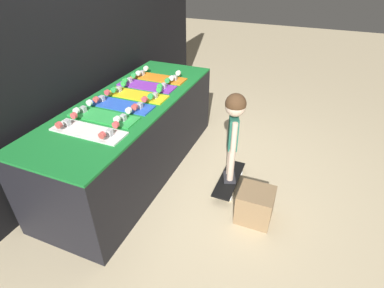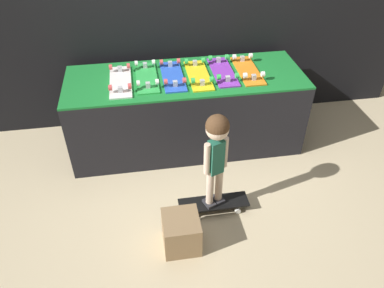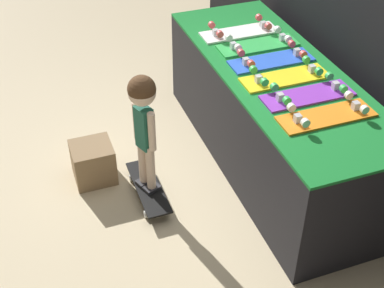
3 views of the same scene
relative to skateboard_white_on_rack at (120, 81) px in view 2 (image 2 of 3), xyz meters
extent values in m
plane|color=beige|center=(0.62, -0.47, -0.81)|extent=(16.00, 16.00, 0.00)
cube|color=black|center=(0.62, 0.59, 0.50)|extent=(5.18, 0.10, 2.62)
cube|color=black|center=(0.62, 0.02, -0.42)|extent=(2.30, 0.82, 0.77)
cube|color=#19752D|center=(0.62, 0.02, -0.03)|extent=(2.30, 0.82, 0.02)
cube|color=white|center=(0.00, 0.00, -0.01)|extent=(0.20, 0.61, 0.01)
cube|color=#B7B7BC|center=(0.00, 0.20, 0.02)|extent=(0.04, 0.04, 0.05)
cylinder|color=#D84C4C|center=(0.08, 0.20, 0.05)|extent=(0.03, 0.05, 0.05)
cylinder|color=#D84C4C|center=(-0.08, 0.20, 0.05)|extent=(0.03, 0.05, 0.05)
cube|color=#B7B7BC|center=(0.00, -0.20, 0.02)|extent=(0.04, 0.04, 0.05)
cylinder|color=#D84C4C|center=(0.08, -0.20, 0.05)|extent=(0.03, 0.05, 0.05)
cylinder|color=#D84C4C|center=(-0.08, -0.20, 0.05)|extent=(0.03, 0.05, 0.05)
cube|color=green|center=(0.25, 0.04, -0.01)|extent=(0.20, 0.61, 0.01)
cube|color=#B7B7BC|center=(0.25, 0.24, 0.02)|extent=(0.04, 0.04, 0.05)
cylinder|color=white|center=(0.33, 0.24, 0.05)|extent=(0.03, 0.05, 0.05)
cylinder|color=white|center=(0.16, 0.24, 0.05)|extent=(0.03, 0.05, 0.05)
cube|color=#B7B7BC|center=(0.25, -0.16, 0.02)|extent=(0.04, 0.04, 0.05)
cylinder|color=white|center=(0.33, -0.16, 0.05)|extent=(0.03, 0.05, 0.05)
cylinder|color=white|center=(0.16, -0.16, 0.05)|extent=(0.03, 0.05, 0.05)
cube|color=blue|center=(0.49, 0.03, -0.01)|extent=(0.20, 0.61, 0.01)
cube|color=#B7B7BC|center=(0.49, 0.23, 0.02)|extent=(0.04, 0.04, 0.05)
cylinder|color=#D84C4C|center=(0.58, 0.23, 0.05)|extent=(0.03, 0.05, 0.05)
cylinder|color=#D84C4C|center=(0.41, 0.23, 0.05)|extent=(0.03, 0.05, 0.05)
cube|color=#B7B7BC|center=(0.49, -0.17, 0.02)|extent=(0.04, 0.04, 0.05)
cylinder|color=#D84C4C|center=(0.58, -0.17, 0.05)|extent=(0.03, 0.05, 0.05)
cylinder|color=#D84C4C|center=(0.41, -0.17, 0.05)|extent=(0.03, 0.05, 0.05)
cube|color=yellow|center=(0.74, 0.01, -0.01)|extent=(0.20, 0.61, 0.01)
cube|color=#B7B7BC|center=(0.74, 0.21, 0.02)|extent=(0.04, 0.04, 0.05)
cylinder|color=green|center=(0.83, 0.21, 0.05)|extent=(0.03, 0.05, 0.05)
cylinder|color=green|center=(0.66, 0.21, 0.05)|extent=(0.03, 0.05, 0.05)
cube|color=#B7B7BC|center=(0.74, -0.19, 0.02)|extent=(0.04, 0.04, 0.05)
cylinder|color=green|center=(0.83, -0.19, 0.05)|extent=(0.03, 0.05, 0.05)
cylinder|color=green|center=(0.66, -0.19, 0.05)|extent=(0.03, 0.05, 0.05)
cube|color=purple|center=(0.99, 0.04, -0.01)|extent=(0.20, 0.61, 0.01)
cube|color=#B7B7BC|center=(0.99, 0.24, 0.02)|extent=(0.04, 0.04, 0.05)
cylinder|color=green|center=(1.07, 0.24, 0.05)|extent=(0.03, 0.05, 0.05)
cylinder|color=green|center=(0.90, 0.24, 0.05)|extent=(0.03, 0.05, 0.05)
cube|color=#B7B7BC|center=(0.99, -0.16, 0.02)|extent=(0.04, 0.04, 0.05)
cylinder|color=green|center=(1.07, -0.16, 0.05)|extent=(0.03, 0.05, 0.05)
cylinder|color=green|center=(0.90, -0.16, 0.05)|extent=(0.03, 0.05, 0.05)
cube|color=orange|center=(1.24, 0.03, -0.01)|extent=(0.20, 0.61, 0.01)
cube|color=#B7B7BC|center=(1.24, 0.23, 0.02)|extent=(0.04, 0.04, 0.05)
cylinder|color=white|center=(1.32, 0.23, 0.05)|extent=(0.03, 0.05, 0.05)
cylinder|color=white|center=(1.15, 0.23, 0.05)|extent=(0.03, 0.05, 0.05)
cube|color=#B7B7BC|center=(1.24, -0.17, 0.02)|extent=(0.04, 0.04, 0.05)
cylinder|color=white|center=(1.32, -0.17, 0.05)|extent=(0.03, 0.05, 0.05)
cylinder|color=white|center=(1.15, -0.17, 0.05)|extent=(0.03, 0.05, 0.05)
cube|color=black|center=(0.71, -0.98, -0.73)|extent=(0.61, 0.18, 0.01)
cube|color=#B7B7BC|center=(0.91, -0.98, -0.76)|extent=(0.04, 0.04, 0.05)
cylinder|color=white|center=(0.91, -0.91, -0.78)|extent=(0.05, 0.03, 0.05)
cylinder|color=white|center=(0.91, -1.06, -0.78)|extent=(0.05, 0.03, 0.05)
cube|color=#B7B7BC|center=(0.51, -0.98, -0.76)|extent=(0.04, 0.04, 0.05)
cylinder|color=white|center=(0.51, -0.91, -0.78)|extent=(0.05, 0.03, 0.05)
cylinder|color=white|center=(0.51, -1.06, -0.78)|extent=(0.05, 0.03, 0.05)
cube|color=#2D2D33|center=(0.75, -0.97, -0.71)|extent=(0.12, 0.13, 0.03)
cylinder|color=beige|center=(0.75, -0.97, -0.51)|extent=(0.06, 0.06, 0.36)
cube|color=#2D2D33|center=(0.67, -1.00, -0.71)|extent=(0.12, 0.13, 0.03)
cylinder|color=beige|center=(0.67, -1.00, -0.51)|extent=(0.06, 0.06, 0.36)
cube|color=#236651|center=(0.71, -0.98, -0.21)|extent=(0.14, 0.12, 0.31)
cylinder|color=beige|center=(0.79, -0.95, -0.19)|extent=(0.05, 0.05, 0.29)
cylinder|color=beige|center=(0.63, -1.01, -0.19)|extent=(0.05, 0.05, 0.29)
sphere|color=beige|center=(0.71, -0.98, 0.07)|extent=(0.18, 0.18, 0.18)
sphere|color=#4C331E|center=(0.71, -0.98, 0.09)|extent=(0.18, 0.18, 0.18)
cube|color=#8E704C|center=(0.38, -1.31, -0.66)|extent=(0.28, 0.30, 0.29)
camera|label=1|loc=(-1.56, -1.51, 1.18)|focal=28.00mm
camera|label=2|loc=(0.16, -3.17, 1.69)|focal=35.00mm
camera|label=3|loc=(3.48, -1.65, 1.84)|focal=50.00mm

